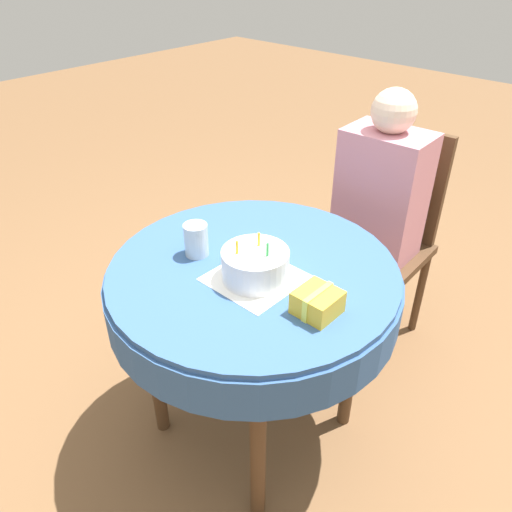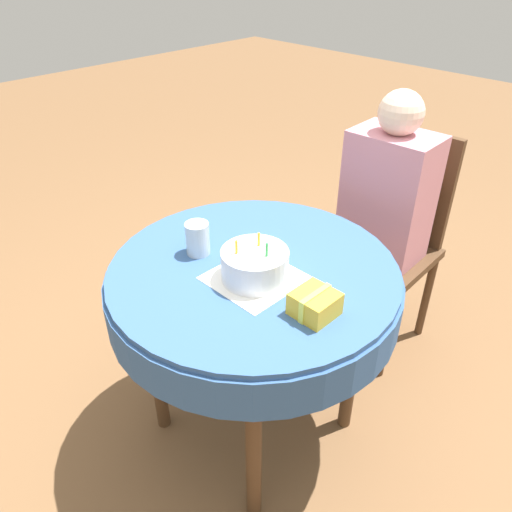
% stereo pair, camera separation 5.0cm
% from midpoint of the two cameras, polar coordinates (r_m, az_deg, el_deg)
% --- Properties ---
extents(ground_plane, '(12.00, 12.00, 0.00)m').
position_cam_midpoint_polar(ground_plane, '(2.10, -0.98, -18.50)').
color(ground_plane, brown).
extents(dining_table, '(0.94, 0.94, 0.76)m').
position_cam_midpoint_polar(dining_table, '(1.63, -1.20, -3.98)').
color(dining_table, '#335689').
rests_on(dining_table, ground_plane).
extents(chair, '(0.44, 0.44, 0.97)m').
position_cam_midpoint_polar(chair, '(2.27, 13.68, 2.60)').
color(chair, '#4C331E').
rests_on(chair, ground_plane).
extents(person, '(0.34, 0.33, 1.17)m').
position_cam_midpoint_polar(person, '(2.11, 12.98, 5.62)').
color(person, beige).
rests_on(person, ground_plane).
extents(napkin, '(0.25, 0.25, 0.00)m').
position_cam_midpoint_polar(napkin, '(1.53, -1.02, -2.53)').
color(napkin, white).
rests_on(napkin, dining_table).
extents(birthday_cake, '(0.20, 0.20, 0.14)m').
position_cam_midpoint_polar(birthday_cake, '(1.50, -1.04, -1.02)').
color(birthday_cake, white).
rests_on(birthday_cake, dining_table).
extents(drinking_glass, '(0.08, 0.08, 0.11)m').
position_cam_midpoint_polar(drinking_glass, '(1.62, -7.74, 1.85)').
color(drinking_glass, silver).
rests_on(drinking_glass, dining_table).
extents(gift_box, '(0.11, 0.12, 0.07)m').
position_cam_midpoint_polar(gift_box, '(1.38, 6.00, -5.30)').
color(gift_box, gold).
rests_on(gift_box, dining_table).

